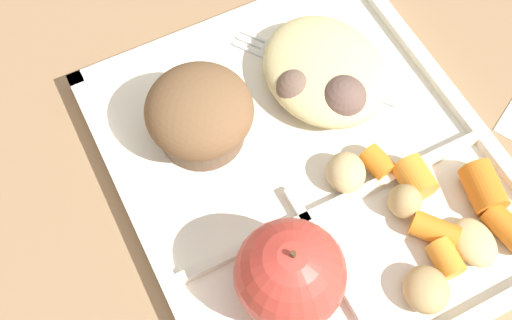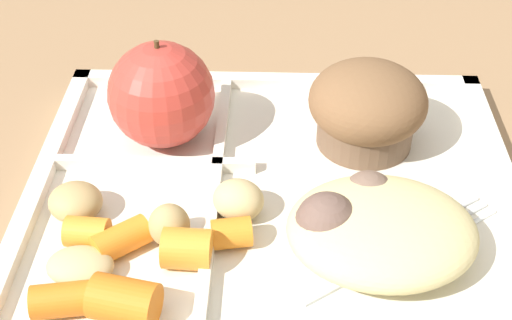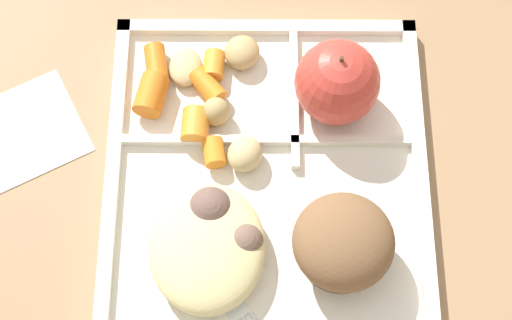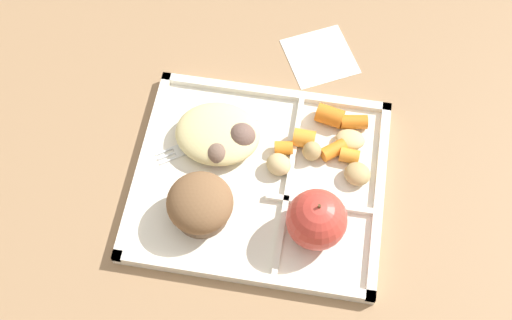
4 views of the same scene
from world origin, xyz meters
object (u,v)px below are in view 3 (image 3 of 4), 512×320
at_px(lunch_tray, 267,183).
at_px(plastic_fork, 217,281).
at_px(bran_muffin, 343,244).
at_px(green_apple, 337,82).

relative_size(lunch_tray, plastic_fork, 2.52).
height_order(bran_muffin, plastic_fork, bran_muffin).
xyz_separation_m(green_apple, bran_muffin, (0.15, -0.00, -0.01)).
distance_m(bran_muffin, plastic_fork, 0.11).
bearing_deg(bran_muffin, lunch_tray, -137.25).
distance_m(lunch_tray, plastic_fork, 0.10).
bearing_deg(plastic_fork, lunch_tray, 155.13).
bearing_deg(lunch_tray, green_apple, 141.90).
bearing_deg(green_apple, lunch_tray, -38.10).
bearing_deg(bran_muffin, plastic_fork, -77.05).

